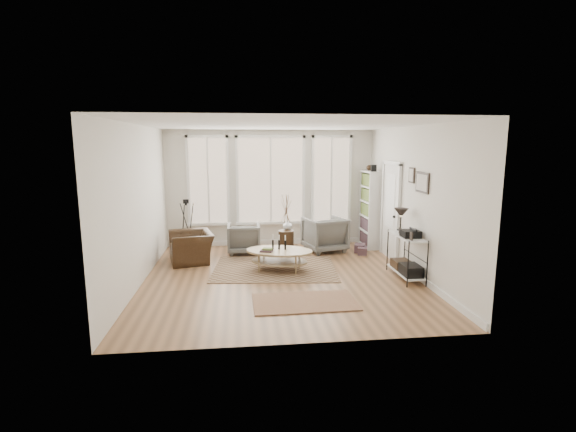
{
  "coord_description": "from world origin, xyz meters",
  "views": [
    {
      "loc": [
        -0.74,
        -7.73,
        2.55
      ],
      "look_at": [
        0.2,
        0.6,
        1.1
      ],
      "focal_mm": 26.0,
      "sensor_mm": 36.0,
      "label": 1
    }
  ],
  "objects": [
    {
      "name": "rug_main",
      "position": [
        -0.08,
        0.58,
        0.01
      ],
      "size": [
        2.66,
        2.09,
        0.01
      ],
      "primitive_type": "cube",
      "rotation": [
        0.0,
        0.0,
        -0.09
      ],
      "color": "brown",
      "rests_on": "ground"
    },
    {
      "name": "door",
      "position": [
        2.57,
        1.15,
        1.12
      ],
      "size": [
        0.09,
        1.06,
        2.22
      ],
      "color": "silver",
      "rests_on": "ground"
    },
    {
      "name": "rug_runner",
      "position": [
        0.25,
        -1.35,
        0.01
      ],
      "size": [
        1.7,
        0.97,
        0.01
      ],
      "primitive_type": "cube",
      "rotation": [
        0.0,
        0.0,
        0.02
      ],
      "color": "brown",
      "rests_on": "ground"
    },
    {
      "name": "wall_art",
      "position": [
        2.58,
        -0.27,
        1.88
      ],
      "size": [
        0.04,
        0.88,
        0.44
      ],
      "color": "black",
      "rests_on": "ground"
    },
    {
      "name": "vase",
      "position": [
        0.34,
        1.93,
        0.66
      ],
      "size": [
        0.26,
        0.26,
        0.23
      ],
      "primitive_type": "imported",
      "rotation": [
        0.0,
        0.0,
        0.25
      ],
      "color": "silver",
      "rests_on": "side_table"
    },
    {
      "name": "armchair_right",
      "position": [
        1.23,
        1.91,
        0.41
      ],
      "size": [
        1.09,
        1.11,
        0.83
      ],
      "primitive_type": "imported",
      "rotation": [
        0.0,
        0.0,
        3.41
      ],
      "color": "slate",
      "rests_on": "ground"
    },
    {
      "name": "coffee_table",
      "position": [
        -0.0,
        0.45,
        0.33
      ],
      "size": [
        1.54,
        1.21,
        0.62
      ],
      "color": "tan",
      "rests_on": "ground"
    },
    {
      "name": "bay_window",
      "position": [
        0.0,
        2.71,
        1.61
      ],
      "size": [
        4.14,
        0.12,
        2.24
      ],
      "color": "#D7B291",
      "rests_on": "ground"
    },
    {
      "name": "tripod_camera",
      "position": [
        -2.03,
        2.07,
        0.59
      ],
      "size": [
        0.45,
        0.45,
        1.28
      ],
      "color": "black",
      "rests_on": "ground"
    },
    {
      "name": "bookcase",
      "position": [
        2.44,
        2.23,
        0.96
      ],
      "size": [
        0.31,
        0.85,
        2.06
      ],
      "color": "white",
      "rests_on": "ground"
    },
    {
      "name": "accent_chair",
      "position": [
        -1.85,
        1.33,
        0.33
      ],
      "size": [
        1.18,
        1.09,
        0.65
      ],
      "primitive_type": "imported",
      "rotation": [
        0.0,
        0.0,
        -1.34
      ],
      "color": "#332214",
      "rests_on": "ground"
    },
    {
      "name": "room",
      "position": [
        0.02,
        0.03,
        1.43
      ],
      "size": [
        5.5,
        5.54,
        2.9
      ],
      "color": "#986B44",
      "rests_on": "ground"
    },
    {
      "name": "low_shelf",
      "position": [
        2.38,
        -0.3,
        0.51
      ],
      "size": [
        0.38,
        1.08,
        1.3
      ],
      "color": "white",
      "rests_on": "ground"
    },
    {
      "name": "book_stack_far",
      "position": [
        2.05,
        1.47,
        0.09
      ],
      "size": [
        0.28,
        0.32,
        0.17
      ],
      "primitive_type": "cube",
      "rotation": [
        0.0,
        0.0,
        -0.32
      ],
      "color": "brown",
      "rests_on": "ground"
    },
    {
      "name": "side_table",
      "position": [
        0.29,
        1.79,
        0.73
      ],
      "size": [
        0.36,
        0.36,
        1.53
      ],
      "color": "#332214",
      "rests_on": "ground"
    },
    {
      "name": "armchair_left",
      "position": [
        -0.7,
        1.94,
        0.35
      ],
      "size": [
        0.75,
        0.77,
        0.7
      ],
      "primitive_type": "imported",
      "rotation": [
        0.0,
        0.0,
        3.14
      ],
      "color": "slate",
      "rests_on": "ground"
    },
    {
      "name": "book_stack_near",
      "position": [
        2.05,
        1.69,
        0.1
      ],
      "size": [
        0.33,
        0.37,
        0.19
      ],
      "primitive_type": "cube",
      "rotation": [
        0.0,
        0.0,
        -0.37
      ],
      "color": "brown",
      "rests_on": "ground"
    }
  ]
}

